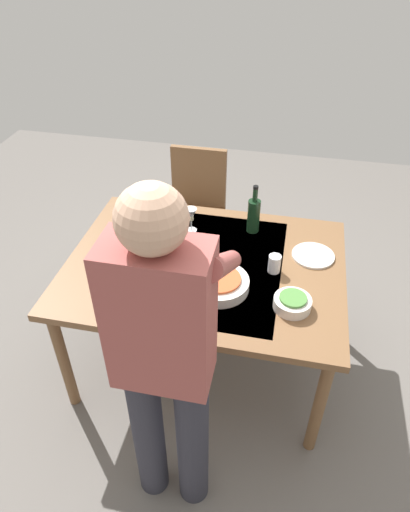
{
  "coord_description": "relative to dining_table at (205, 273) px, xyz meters",
  "views": [
    {
      "loc": [
        -0.39,
        1.86,
        2.3
      ],
      "look_at": [
        0.0,
        0.0,
        0.8
      ],
      "focal_mm": 32.24,
      "sensor_mm": 36.0,
      "label": 1
    }
  ],
  "objects": [
    {
      "name": "dinner_plate_near",
      "position": [
        -0.56,
        -0.18,
        0.07
      ],
      "size": [
        0.23,
        0.23,
        0.01
      ],
      "primitive_type": "cylinder",
      "color": "silver",
      "rests_on": "dining_table"
    },
    {
      "name": "side_bowl_bread",
      "position": [
        0.46,
        -0.37,
        0.1
      ],
      "size": [
        0.16,
        0.16,
        0.07
      ],
      "color": "silver",
      "rests_on": "dining_table"
    },
    {
      "name": "water_cup_near_left",
      "position": [
        0.02,
        0.45,
        0.12
      ],
      "size": [
        0.08,
        0.08,
        0.1
      ],
      "primitive_type": "cylinder",
      "color": "silver",
      "rests_on": "dining_table"
    },
    {
      "name": "table_fork",
      "position": [
        0.4,
        0.39,
        0.07
      ],
      "size": [
        0.07,
        0.18,
        0.0
      ],
      "primitive_type": "cube",
      "rotation": [
        0.0,
        0.0,
        0.29
      ],
      "color": "silver",
      "rests_on": "dining_table"
    },
    {
      "name": "serving_bowl_pasta",
      "position": [
        -0.11,
        0.18,
        0.1
      ],
      "size": [
        0.3,
        0.3,
        0.07
      ],
      "color": "silver",
      "rests_on": "dining_table"
    },
    {
      "name": "person_server",
      "position": [
        -0.02,
        0.81,
        0.28
      ],
      "size": [
        0.42,
        0.61,
        1.69
      ],
      "color": "#2D2D38",
      "rests_on": "ground_plane"
    },
    {
      "name": "water_cup_near_right",
      "position": [
        -0.36,
        -0.01,
        0.12
      ],
      "size": [
        0.07,
        0.07,
        0.1
      ],
      "primitive_type": "cylinder",
      "color": "silver",
      "rests_on": "dining_table"
    },
    {
      "name": "chair_near",
      "position": [
        0.26,
        -0.93,
        -0.15
      ],
      "size": [
        0.4,
        0.4,
        0.91
      ],
      "color": "#523019",
      "rests_on": "ground_plane"
    },
    {
      "name": "side_bowl_salad",
      "position": [
        -0.47,
        0.24,
        0.1
      ],
      "size": [
        0.18,
        0.18,
        0.07
      ],
      "color": "silver",
      "rests_on": "dining_table"
    },
    {
      "name": "table_knife",
      "position": [
        0.41,
        0.16,
        0.07
      ],
      "size": [
        0.05,
        0.2,
        0.0
      ],
      "primitive_type": "cube",
      "rotation": [
        0.0,
        0.0,
        -0.21
      ],
      "color": "silver",
      "rests_on": "dining_table"
    },
    {
      "name": "ground_plane",
      "position": [
        0.0,
        0.0,
        -0.68
      ],
      "size": [
        6.0,
        6.0,
        0.0
      ],
      "primitive_type": "plane",
      "color": "#66605B"
    },
    {
      "name": "dining_table",
      "position": [
        0.0,
        0.0,
        0.0
      ],
      "size": [
        1.47,
        1.1,
        0.75
      ],
      "color": "brown",
      "rests_on": "ground_plane"
    },
    {
      "name": "wine_glass_left",
      "position": [
        0.14,
        -0.28,
        0.17
      ],
      "size": [
        0.07,
        0.07,
        0.15
      ],
      "color": "white",
      "rests_on": "dining_table"
    },
    {
      "name": "wine_bottle",
      "position": [
        -0.21,
        -0.36,
        0.18
      ],
      "size": [
        0.07,
        0.07,
        0.3
      ],
      "color": "black",
      "rests_on": "dining_table"
    }
  ]
}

